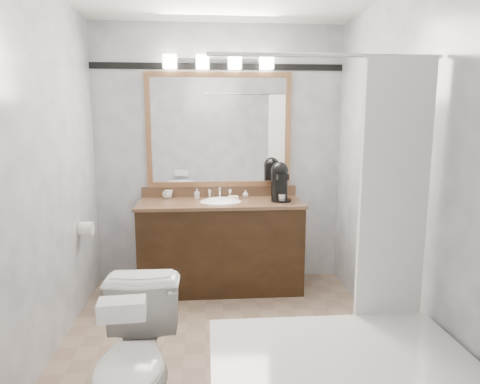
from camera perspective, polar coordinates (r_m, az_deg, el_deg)
name	(u,v)px	position (r m, az deg, el deg)	size (l,w,h in m)	color
room	(225,172)	(2.93, -1.99, 2.66)	(2.42, 2.62, 2.52)	gray
vanity	(221,243)	(4.09, -2.57, -6.87)	(1.53, 0.58, 0.97)	black
mirror	(219,130)	(4.19, -2.81, 8.21)	(1.40, 0.04, 1.10)	#A17048
vanity_light_bar	(219,62)	(4.16, -2.86, 16.93)	(1.02, 0.14, 0.12)	silver
accent_stripe	(218,66)	(4.23, -2.89, 16.37)	(2.40, 0.01, 0.06)	black
bathtub	(339,375)	(2.50, 13.07, -22.69)	(1.30, 0.75, 1.96)	white
tp_roll	(86,229)	(3.82, -19.83, -4.66)	(0.12, 0.12, 0.11)	white
toilet	(135,365)	(2.40, -13.80, -21.47)	(0.42, 0.74, 0.75)	white
tissue_box	(122,309)	(1.99, -15.46, -14.81)	(0.20, 0.11, 0.08)	white
coffee_maker	(280,181)	(4.03, 5.32, 1.52)	(0.19, 0.24, 0.36)	black
cup_left	(167,195)	(4.19, -9.73, -0.41)	(0.08, 0.08, 0.07)	white
cup_right	(168,194)	(4.21, -9.51, -0.28)	(0.08, 0.08, 0.08)	white
soap_bottle_a	(197,194)	(4.15, -5.77, -0.20)	(0.04, 0.04, 0.10)	white
soap_bottle_b	(245,194)	(4.17, 0.73, -0.25)	(0.06, 0.06, 0.07)	white
soap_bar	(233,197)	(4.11, -0.93, -0.72)	(0.09, 0.06, 0.03)	#EDE6C3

